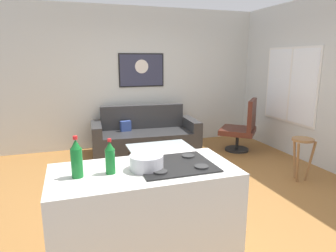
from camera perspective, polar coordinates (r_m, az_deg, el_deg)
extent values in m
cube|color=#966330|center=(4.29, 1.33, -12.18)|extent=(6.40, 6.40, 0.04)
cube|color=silver|center=(6.24, -6.22, 9.11)|extent=(6.40, 0.05, 2.80)
cube|color=silver|center=(5.60, 26.70, 7.45)|extent=(0.05, 6.40, 2.80)
cube|color=#2F2E2F|center=(5.84, -4.25, -3.01)|extent=(1.72, 0.96, 0.41)
cube|color=#2F2E2F|center=(6.08, -4.91, 1.82)|extent=(1.68, 0.27, 0.47)
cube|color=#2F2E2F|center=(5.73, -13.41, -2.60)|extent=(0.23, 0.86, 0.61)
cube|color=#2F2E2F|center=(6.05, 4.39, -1.48)|extent=(0.23, 0.86, 0.61)
cube|color=#2F4487|center=(5.87, -8.10, 0.00)|extent=(0.21, 0.13, 0.20)
cube|color=silver|center=(4.86, -1.67, -4.02)|extent=(1.00, 0.60, 0.02)
cylinder|color=#232326|center=(4.58, -6.19, -7.75)|extent=(0.03, 0.03, 0.37)
cylinder|color=#232326|center=(4.84, 4.38, -6.59)|extent=(0.03, 0.03, 0.37)
cylinder|color=#232326|center=(5.05, -7.42, -5.82)|extent=(0.03, 0.03, 0.37)
cylinder|color=#232326|center=(5.28, 2.25, -4.88)|extent=(0.03, 0.03, 0.37)
cylinder|color=black|center=(6.12, 12.98, -4.36)|extent=(0.47, 0.47, 0.04)
cylinder|color=black|center=(6.07, 13.08, -2.51)|extent=(0.06, 0.06, 0.37)
cube|color=#4A2117|center=(6.03, 13.16, -0.91)|extent=(0.92, 0.92, 0.10)
cube|color=#4A2117|center=(5.92, 15.74, 2.09)|extent=(0.50, 0.55, 0.58)
cylinder|color=olive|center=(4.79, 24.39, -2.38)|extent=(0.31, 0.31, 0.03)
cylinder|color=olive|center=(4.96, 23.03, -5.64)|extent=(0.04, 0.13, 0.61)
cylinder|color=olive|center=(4.75, 23.55, -6.48)|extent=(0.13, 0.09, 0.61)
cylinder|color=olive|center=(4.90, 25.54, -6.10)|extent=(0.13, 0.09, 0.61)
cube|color=silver|center=(2.58, -4.43, -17.97)|extent=(1.45, 0.72, 0.94)
cube|color=black|center=(2.44, 1.38, -7.37)|extent=(0.60, 0.52, 0.01)
cylinder|color=#2D2D2D|center=(2.26, -1.51, -8.70)|extent=(0.11, 0.11, 0.01)
cylinder|color=#2D2D2D|center=(2.38, 6.44, -7.71)|extent=(0.11, 0.11, 0.01)
cylinder|color=#2D2D2D|center=(2.51, -3.37, -6.48)|extent=(0.11, 0.11, 0.01)
cylinder|color=#2D2D2D|center=(2.62, 3.87, -5.70)|extent=(0.11, 0.11, 0.01)
cylinder|color=#167029|center=(2.27, -17.01, -6.76)|extent=(0.08, 0.08, 0.22)
cone|color=#167029|center=(2.23, -17.25, -3.30)|extent=(0.08, 0.08, 0.07)
cylinder|color=red|center=(2.22, -17.33, -2.14)|extent=(0.03, 0.03, 0.02)
cylinder|color=#167029|center=(2.29, -10.98, -6.65)|extent=(0.07, 0.07, 0.19)
cone|color=#167029|center=(2.25, -11.11, -3.66)|extent=(0.07, 0.07, 0.06)
cylinder|color=red|center=(2.24, -11.16, -2.67)|extent=(0.03, 0.03, 0.02)
cylinder|color=silver|center=(2.36, -4.10, -8.09)|extent=(0.15, 0.15, 0.01)
cylinder|color=silver|center=(2.34, -4.12, -6.92)|extent=(0.26, 0.26, 0.12)
cube|color=black|center=(6.22, -5.08, 10.57)|extent=(0.94, 0.01, 0.68)
cube|color=#313348|center=(6.21, -5.07, 10.57)|extent=(0.89, 0.02, 0.63)
cylinder|color=silver|center=(6.19, -5.05, 11.26)|extent=(0.28, 0.01, 0.28)
cube|color=silver|center=(6.02, 22.35, 7.20)|extent=(0.02, 1.36, 1.39)
cube|color=white|center=(6.02, 22.28, 7.20)|extent=(0.01, 1.28, 1.31)
cube|color=silver|center=(6.01, 22.25, 7.20)|extent=(0.01, 0.04, 1.31)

